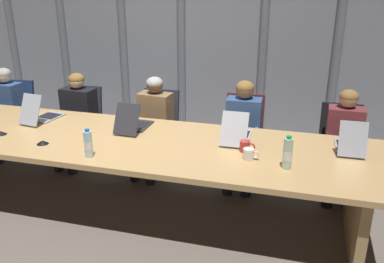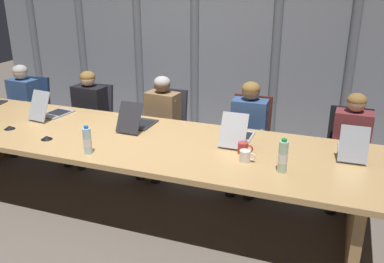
{
  "view_description": "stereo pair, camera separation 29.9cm",
  "coord_description": "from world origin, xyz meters",
  "px_view_note": "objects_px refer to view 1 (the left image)",
  "views": [
    {
      "loc": [
        1.62,
        -3.36,
        2.22
      ],
      "look_at": [
        0.66,
        0.11,
        0.86
      ],
      "focal_mm": 38.8,
      "sensor_mm": 36.0,
      "label": 1
    },
    {
      "loc": [
        1.9,
        -3.27,
        2.22
      ],
      "look_at": [
        0.66,
        0.11,
        0.86
      ],
      "focal_mm": 38.8,
      "sensor_mm": 36.0,
      "label": 2
    }
  ],
  "objects_px": {
    "coffee_mug_far": "(245,146)",
    "coffee_mug_near": "(249,154)",
    "person_left_mid": "(75,114)",
    "person_center": "(152,121)",
    "laptop_left_mid": "(42,115)",
    "office_chair_right_end": "(338,159)",
    "office_chair_right_mid": "(242,148)",
    "person_right_mid": "(242,128)",
    "office_chair_left_end": "(15,125)",
    "water_bottle_primary": "(88,144)",
    "office_chair_left_mid": "(82,132)",
    "laptop_right_end": "(350,144)",
    "water_bottle_secondary": "(288,154)",
    "conference_mic_middle": "(43,142)",
    "conference_mic_left_side": "(1,133)",
    "office_chair_center": "(158,140)",
    "person_right_end": "(344,139)",
    "person_left_end": "(3,107)",
    "laptop_center": "(134,124)",
    "laptop_right_mid": "(237,133)"
  },
  "relations": [
    {
      "from": "person_right_end",
      "to": "office_chair_left_mid",
      "type": "bearing_deg",
      "value": -91.19
    },
    {
      "from": "office_chair_center",
      "to": "person_left_end",
      "type": "xyz_separation_m",
      "value": [
        -2.02,
        -0.16,
        0.29
      ]
    },
    {
      "from": "person_right_end",
      "to": "water_bottle_secondary",
      "type": "height_order",
      "value": "person_right_end"
    },
    {
      "from": "person_right_mid",
      "to": "person_right_end",
      "type": "height_order",
      "value": "person_right_mid"
    },
    {
      "from": "coffee_mug_near",
      "to": "coffee_mug_far",
      "type": "height_order",
      "value": "coffee_mug_far"
    },
    {
      "from": "office_chair_left_mid",
      "to": "person_right_mid",
      "type": "height_order",
      "value": "person_right_mid"
    },
    {
      "from": "office_chair_right_end",
      "to": "coffee_mug_near",
      "type": "xyz_separation_m",
      "value": [
        -0.82,
        -1.17,
        0.46
      ]
    },
    {
      "from": "office_chair_right_mid",
      "to": "conference_mic_left_side",
      "type": "relative_size",
      "value": 8.62
    },
    {
      "from": "coffee_mug_far",
      "to": "coffee_mug_near",
      "type": "bearing_deg",
      "value": -70.45
    },
    {
      "from": "laptop_left_mid",
      "to": "person_center",
      "type": "xyz_separation_m",
      "value": [
        1.02,
        0.59,
        -0.17
      ]
    },
    {
      "from": "person_center",
      "to": "person_right_mid",
      "type": "relative_size",
      "value": 0.98
    },
    {
      "from": "conference_mic_left_side",
      "to": "conference_mic_middle",
      "type": "xyz_separation_m",
      "value": [
        0.54,
        -0.1,
        0.0
      ]
    },
    {
      "from": "person_right_mid",
      "to": "water_bottle_primary",
      "type": "height_order",
      "value": "person_right_mid"
    },
    {
      "from": "person_left_mid",
      "to": "person_center",
      "type": "relative_size",
      "value": 0.99
    },
    {
      "from": "water_bottle_primary",
      "to": "person_right_mid",
      "type": "bearing_deg",
      "value": 49.72
    },
    {
      "from": "office_chair_left_mid",
      "to": "coffee_mug_near",
      "type": "height_order",
      "value": "office_chair_left_mid"
    },
    {
      "from": "coffee_mug_near",
      "to": "office_chair_left_end",
      "type": "bearing_deg",
      "value": 160.36
    },
    {
      "from": "office_chair_center",
      "to": "conference_mic_middle",
      "type": "xyz_separation_m",
      "value": [
        -0.63,
        -1.34,
        0.43
      ]
    },
    {
      "from": "office_chair_right_mid",
      "to": "person_right_mid",
      "type": "height_order",
      "value": "person_right_mid"
    },
    {
      "from": "water_bottle_secondary",
      "to": "conference_mic_middle",
      "type": "relative_size",
      "value": 2.55
    },
    {
      "from": "person_left_end",
      "to": "person_right_mid",
      "type": "xyz_separation_m",
      "value": [
        3.07,
        0.0,
        0.02
      ]
    },
    {
      "from": "laptop_left_mid",
      "to": "coffee_mug_near",
      "type": "relative_size",
      "value": 3.64
    },
    {
      "from": "water_bottle_primary",
      "to": "conference_mic_middle",
      "type": "relative_size",
      "value": 2.31
    },
    {
      "from": "person_right_mid",
      "to": "office_chair_left_mid",
      "type": "bearing_deg",
      "value": -96.02
    },
    {
      "from": "laptop_right_end",
      "to": "office_chair_left_mid",
      "type": "distance_m",
      "value": 3.23
    },
    {
      "from": "office_chair_right_mid",
      "to": "laptop_right_mid",
      "type": "bearing_deg",
      "value": 2.24
    },
    {
      "from": "laptop_right_end",
      "to": "office_chair_left_end",
      "type": "relative_size",
      "value": 0.48
    },
    {
      "from": "office_chair_left_mid",
      "to": "office_chair_center",
      "type": "distance_m",
      "value": 1.02
    },
    {
      "from": "person_right_mid",
      "to": "office_chair_left_end",
      "type": "bearing_deg",
      "value": -94.65
    },
    {
      "from": "laptop_right_mid",
      "to": "coffee_mug_far",
      "type": "distance_m",
      "value": 0.3
    },
    {
      "from": "office_chair_right_mid",
      "to": "coffee_mug_near",
      "type": "bearing_deg",
      "value": 9.35
    },
    {
      "from": "office_chair_left_end",
      "to": "office_chair_right_end",
      "type": "distance_m",
      "value": 4.09
    },
    {
      "from": "person_left_end",
      "to": "laptop_center",
      "type": "bearing_deg",
      "value": 80.12
    },
    {
      "from": "laptop_left_mid",
      "to": "office_chair_right_end",
      "type": "distance_m",
      "value": 3.22
    },
    {
      "from": "laptop_right_mid",
      "to": "office_chair_right_end",
      "type": "distance_m",
      "value": 1.33
    },
    {
      "from": "person_right_mid",
      "to": "coffee_mug_near",
      "type": "relative_size",
      "value": 8.39
    },
    {
      "from": "office_chair_right_mid",
      "to": "office_chair_left_end",
      "type": "bearing_deg",
      "value": -91.68
    },
    {
      "from": "office_chair_center",
      "to": "office_chair_right_end",
      "type": "relative_size",
      "value": 1.01
    },
    {
      "from": "office_chair_right_end",
      "to": "person_left_end",
      "type": "height_order",
      "value": "person_left_end"
    },
    {
      "from": "office_chair_right_mid",
      "to": "person_left_mid",
      "type": "distance_m",
      "value": 2.05
    },
    {
      "from": "office_chair_left_end",
      "to": "water_bottle_primary",
      "type": "relative_size",
      "value": 3.61
    },
    {
      "from": "laptop_right_end",
      "to": "water_bottle_primary",
      "type": "bearing_deg",
      "value": 107.9
    },
    {
      "from": "person_center",
      "to": "coffee_mug_near",
      "type": "xyz_separation_m",
      "value": [
        1.25,
        -1.01,
        0.16
      ]
    },
    {
      "from": "office_chair_left_end",
      "to": "office_chair_left_mid",
      "type": "relative_size",
      "value": 1.01
    },
    {
      "from": "person_left_mid",
      "to": "conference_mic_middle",
      "type": "distance_m",
      "value": 1.24
    },
    {
      "from": "office_chair_center",
      "to": "conference_mic_left_side",
      "type": "height_order",
      "value": "office_chair_center"
    },
    {
      "from": "laptop_right_mid",
      "to": "person_right_end",
      "type": "distance_m",
      "value": 1.18
    },
    {
      "from": "laptop_left_mid",
      "to": "person_left_mid",
      "type": "relative_size",
      "value": 0.45
    },
    {
      "from": "office_chair_center",
      "to": "office_chair_right_mid",
      "type": "bearing_deg",
      "value": 89.16
    },
    {
      "from": "laptop_right_end",
      "to": "person_center",
      "type": "xyz_separation_m",
      "value": [
        -2.09,
        0.57,
        -0.17
      ]
    }
  ]
}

